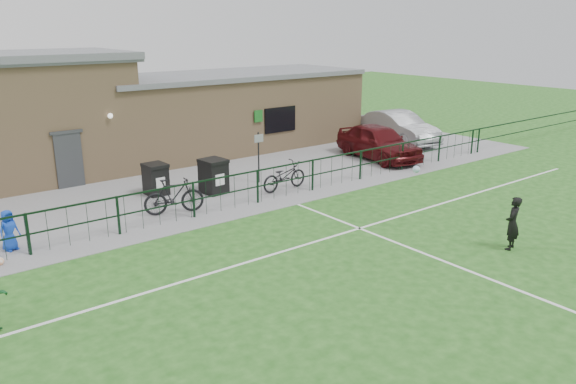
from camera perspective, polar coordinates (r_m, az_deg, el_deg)
ground at (r=13.55m, az=13.31°, el=-10.13°), size 90.00×90.00×0.00m
paving_strip at (r=23.77m, az=-12.69°, el=1.68°), size 34.00×13.00×0.02m
pitch_line_touch at (r=18.96m, az=-5.21°, el=-1.83°), size 28.00×0.10×0.01m
pitch_line_mid at (r=16.08m, az=2.20°, el=-5.24°), size 28.00×0.10×0.01m
pitch_line_perp at (r=15.03m, az=18.19°, el=-7.74°), size 0.10×16.00×0.01m
perimeter_fence at (r=18.94m, az=-5.58°, el=0.04°), size 28.00×0.10×1.20m
wheelie_bin_left at (r=20.96m, az=-13.29°, el=1.17°), size 0.74×0.83×1.07m
wheelie_bin_right at (r=20.76m, az=-7.57°, el=1.50°), size 0.86×0.96×1.18m
sign_post at (r=21.89m, az=-3.00°, el=3.52°), size 0.08×0.08×2.00m
car_maroon at (r=26.15m, az=9.18°, el=5.06°), size 2.57×4.92×1.60m
car_silver at (r=29.94m, az=11.12°, el=6.47°), size 2.45×5.15×1.63m
bicycle_d at (r=18.69m, az=-11.51°, el=-0.41°), size 2.05×1.08×1.19m
bicycle_e at (r=20.98m, az=-0.38°, el=1.63°), size 2.05×0.82×1.06m
spectator_child at (r=17.17m, az=-26.50°, el=-3.50°), size 0.66×0.55×1.16m
goalkeeper_kick at (r=16.63m, az=21.54°, el=-2.78°), size 1.25×3.15×1.96m
ball_ground at (r=16.43m, az=-27.25°, el=-6.29°), size 0.22×0.22×0.22m
clubhouse at (r=25.71m, az=-17.71°, el=7.47°), size 24.25×5.40×4.96m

